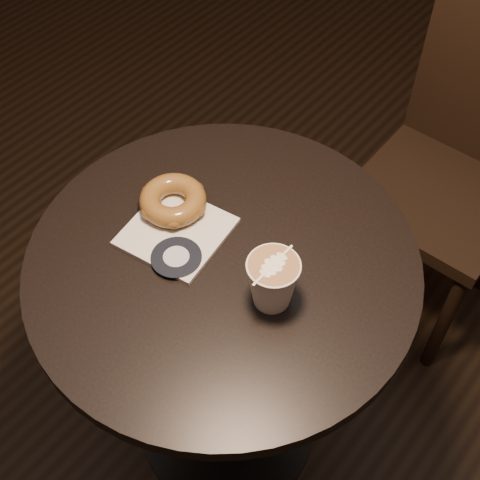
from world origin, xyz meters
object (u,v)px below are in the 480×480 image
Objects in this scene: latte_cup at (273,282)px; chair at (466,145)px; cafe_table at (225,318)px; doughnut at (173,200)px; pastry_bag at (176,232)px.

chair is at bearing 88.81° from latte_cup.
cafe_table is 0.27m from doughnut.
latte_cup is at bearing -92.01° from chair.
doughnut is (-0.14, 0.03, 0.23)m from cafe_table.
doughnut is 0.26m from latte_cup.
latte_cup is (0.12, -0.01, 0.25)m from cafe_table.
pastry_bag is 0.06m from doughnut.
doughnut is at bearing 169.05° from cafe_table.
chair is at bearing 64.66° from pastry_bag.
doughnut reaches higher than cafe_table.
pastry_bag is (-0.24, -0.77, 0.21)m from chair.
cafe_table is 7.64× the size of latte_cup.
latte_cup is at bearing -8.73° from doughnut.
chair is 10.01× the size of latte_cup.
doughnut is at bearing -111.61° from chair.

